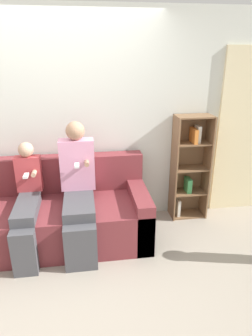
{
  "coord_description": "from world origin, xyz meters",
  "views": [
    {
      "loc": [
        0.3,
        -2.51,
        2.06
      ],
      "look_at": [
        0.76,
        0.61,
        0.83
      ],
      "focal_mm": 32.0,
      "sensor_mm": 36.0,
      "label": 1
    }
  ],
  "objects_px": {
    "child_seated": "(27,204)",
    "bookshelf": "(189,167)",
    "couch": "(52,216)",
    "adult_seated": "(78,187)"
  },
  "relations": [
    {
      "from": "couch",
      "to": "child_seated",
      "type": "distance_m",
      "value": 0.38
    },
    {
      "from": "couch",
      "to": "adult_seated",
      "type": "bearing_deg",
      "value": -18.58
    },
    {
      "from": "couch",
      "to": "adult_seated",
      "type": "height_order",
      "value": "adult_seated"
    },
    {
      "from": "adult_seated",
      "to": "child_seated",
      "type": "relative_size",
      "value": 1.19
    },
    {
      "from": "bookshelf",
      "to": "adult_seated",
      "type": "bearing_deg",
      "value": -162.02
    },
    {
      "from": "child_seated",
      "to": "bookshelf",
      "type": "distance_m",
      "value": 2.02
    },
    {
      "from": "bookshelf",
      "to": "child_seated",
      "type": "bearing_deg",
      "value": -165.11
    },
    {
      "from": "child_seated",
      "to": "bookshelf",
      "type": "height_order",
      "value": "bookshelf"
    },
    {
      "from": "child_seated",
      "to": "couch",
      "type": "bearing_deg",
      "value": 37.83
    },
    {
      "from": "adult_seated",
      "to": "child_seated",
      "type": "height_order",
      "value": "adult_seated"
    }
  ]
}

